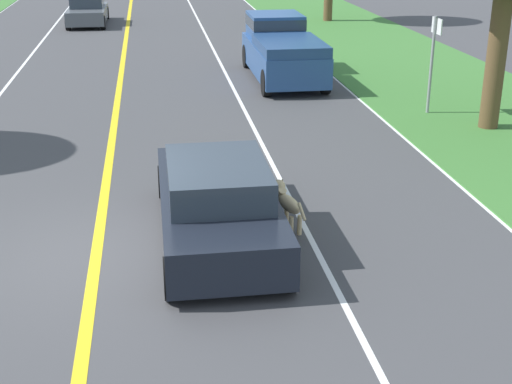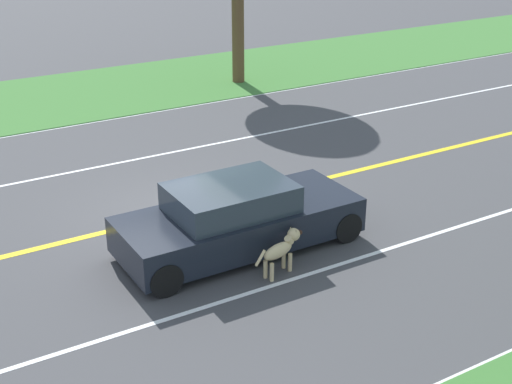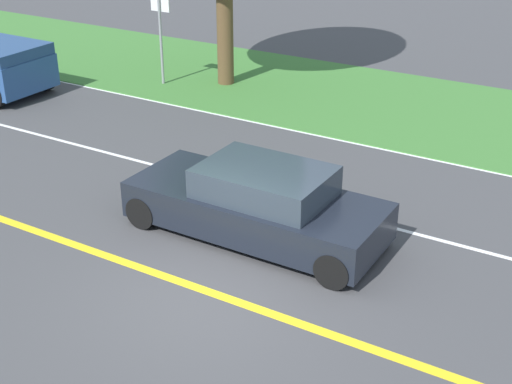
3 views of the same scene
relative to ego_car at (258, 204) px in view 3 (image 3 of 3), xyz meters
The scene contains 8 objects.
ground_plane 2.10m from the ego_car, behind, with size 400.00×400.00×0.00m, color #424244.
centre_divider_line 2.10m from the ego_car, behind, with size 0.18×160.00×0.01m, color yellow.
lane_edge_line_right 5.07m from the ego_car, ahead, with size 0.14×160.00×0.01m, color white.
lane_dash_same_dir 1.68m from the ego_car, 11.50° to the right, with size 0.10×160.00×0.01m, color white.
grass_verge_right 8.05m from the ego_car, ahead, with size 6.00×160.00×0.03m, color #3D7533.
ego_car is the anchor object (origin of this frame).
dog 1.24m from the ego_car, 11.08° to the left, with size 0.46×1.21×0.79m.
street_sign 9.57m from the ego_car, 47.86° to the left, with size 0.11×0.64×2.58m.
Camera 3 is at (-7.74, -5.48, 6.39)m, focal length 50.00 mm.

